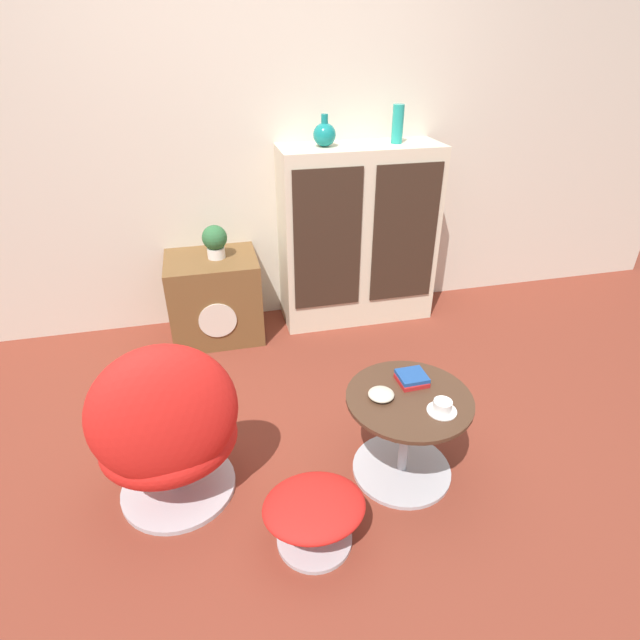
{
  "coord_description": "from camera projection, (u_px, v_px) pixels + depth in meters",
  "views": [
    {
      "loc": [
        -0.4,
        -1.63,
        1.8
      ],
      "look_at": [
        0.1,
        0.47,
        0.55
      ],
      "focal_mm": 28.0,
      "sensor_mm": 36.0,
      "label": 1
    }
  ],
  "objects": [
    {
      "name": "ground_plane",
      "position": [
        322.0,
        472.0,
        2.35
      ],
      "size": [
        12.0,
        12.0,
        0.0
      ],
      "primitive_type": "plane",
      "color": "brown"
    },
    {
      "name": "wall_back",
      "position": [
        260.0,
        125.0,
        3.09
      ],
      "size": [
        6.4,
        0.06,
        2.6
      ],
      "color": "beige",
      "rests_on": "ground_plane"
    },
    {
      "name": "sideboard",
      "position": [
        358.0,
        237.0,
        3.37
      ],
      "size": [
        1.04,
        0.38,
        1.2
      ],
      "color": "beige",
      "rests_on": "ground_plane"
    },
    {
      "name": "tv_console",
      "position": [
        215.0,
        297.0,
        3.3
      ],
      "size": [
        0.58,
        0.48,
        0.56
      ],
      "color": "brown",
      "rests_on": "ground_plane"
    },
    {
      "name": "egg_chair",
      "position": [
        168.0,
        430.0,
        2.03
      ],
      "size": [
        0.64,
        0.59,
        0.82
      ],
      "color": "#B7B7BC",
      "rests_on": "ground_plane"
    },
    {
      "name": "ottoman",
      "position": [
        314.0,
        511.0,
        1.95
      ],
      "size": [
        0.41,
        0.35,
        0.25
      ],
      "color": "#B7B7BC",
      "rests_on": "ground_plane"
    },
    {
      "name": "coffee_table",
      "position": [
        406.0,
        431.0,
        2.24
      ],
      "size": [
        0.55,
        0.55,
        0.44
      ],
      "color": "#B7B7BC",
      "rests_on": "ground_plane"
    },
    {
      "name": "vase_leftmost",
      "position": [
        325.0,
        134.0,
        3.0
      ],
      "size": [
        0.14,
        0.14,
        0.19
      ],
      "color": "#147A75",
      "rests_on": "sideboard"
    },
    {
      "name": "vase_inner_left",
      "position": [
        398.0,
        124.0,
        3.07
      ],
      "size": [
        0.07,
        0.07,
        0.23
      ],
      "color": "teal",
      "rests_on": "sideboard"
    },
    {
      "name": "potted_plant",
      "position": [
        215.0,
        240.0,
        3.11
      ],
      "size": [
        0.16,
        0.16,
        0.21
      ],
      "color": "silver",
      "rests_on": "tv_console"
    },
    {
      "name": "teacup",
      "position": [
        442.0,
        407.0,
        2.05
      ],
      "size": [
        0.12,
        0.12,
        0.05
      ],
      "color": "white",
      "rests_on": "coffee_table"
    },
    {
      "name": "book_stack",
      "position": [
        412.0,
        378.0,
        2.22
      ],
      "size": [
        0.13,
        0.13,
        0.04
      ],
      "color": "red",
      "rests_on": "coffee_table"
    },
    {
      "name": "bowl",
      "position": [
        381.0,
        394.0,
        2.13
      ],
      "size": [
        0.11,
        0.11,
        0.04
      ],
      "color": "beige",
      "rests_on": "coffee_table"
    }
  ]
}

